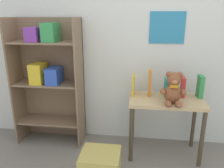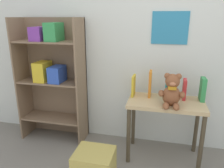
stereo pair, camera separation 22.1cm
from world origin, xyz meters
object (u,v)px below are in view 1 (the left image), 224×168
(bookshelf_side, at_px, (48,74))
(book_standing_yellow, at_px, (133,85))
(display_table, at_px, (166,108))
(book_standing_orange, at_px, (150,83))
(book_standing_teal, at_px, (166,87))
(storage_bin, at_px, (100,167))
(book_standing_green, at_px, (200,86))
(teddy_bear, at_px, (173,89))
(book_standing_red, at_px, (183,87))

(bookshelf_side, height_order, book_standing_yellow, bookshelf_side)
(display_table, height_order, book_standing_orange, book_standing_orange)
(book_standing_yellow, height_order, book_standing_teal, book_standing_yellow)
(storage_bin, bearing_deg, book_standing_green, 32.41)
(display_table, distance_m, teddy_bear, 0.26)
(teddy_bear, height_order, book_standing_teal, teddy_bear)
(display_table, xyz_separation_m, book_standing_green, (0.33, 0.09, 0.21))
(book_standing_red, bearing_deg, book_standing_yellow, -177.99)
(book_standing_orange, bearing_deg, book_standing_yellow, 179.81)
(bookshelf_side, distance_m, book_standing_red, 1.42)
(bookshelf_side, bearing_deg, book_standing_orange, -3.17)
(teddy_bear, bearing_deg, book_standing_red, 59.11)
(book_standing_orange, relative_size, storage_bin, 0.80)
(bookshelf_side, bearing_deg, display_table, -6.63)
(bookshelf_side, xyz_separation_m, book_standing_yellow, (0.92, -0.06, -0.07))
(bookshelf_side, relative_size, teddy_bear, 4.57)
(book_standing_green, distance_m, storage_bin, 1.22)
(teddy_bear, bearing_deg, display_table, 108.22)
(teddy_bear, relative_size, book_standing_red, 1.53)
(book_standing_red, bearing_deg, storage_bin, -141.23)
(book_standing_green, bearing_deg, book_standing_teal, -178.39)
(display_table, height_order, teddy_bear, teddy_bear)
(teddy_bear, bearing_deg, storage_bin, -149.19)
(display_table, bearing_deg, teddy_bear, -71.78)
(display_table, xyz_separation_m, book_standing_teal, (0.00, 0.08, 0.19))
(storage_bin, bearing_deg, teddy_bear, 30.81)
(book_standing_teal, bearing_deg, display_table, -90.53)
(display_table, bearing_deg, book_standing_green, 15.80)
(teddy_bear, height_order, book_standing_green, teddy_bear)
(teddy_bear, relative_size, book_standing_orange, 1.13)
(book_standing_red, distance_m, book_standing_green, 0.16)
(book_standing_green, bearing_deg, book_standing_yellow, 179.54)
(book_standing_red, height_order, book_standing_green, book_standing_green)
(bookshelf_side, bearing_deg, storage_bin, -42.81)
(display_table, distance_m, book_standing_yellow, 0.39)
(display_table, xyz_separation_m, storage_bin, (-0.58, -0.48, -0.37))
(book_standing_yellow, bearing_deg, bookshelf_side, 177.32)
(book_standing_yellow, bearing_deg, book_standing_teal, -0.41)
(book_standing_orange, xyz_separation_m, book_standing_red, (0.33, 0.01, -0.03))
(book_standing_teal, height_order, storage_bin, book_standing_teal)
(book_standing_orange, relative_size, book_standing_teal, 1.44)
(bookshelf_side, height_order, book_standing_red, bookshelf_side)
(teddy_bear, distance_m, book_standing_green, 0.36)
(book_standing_teal, bearing_deg, book_standing_yellow, 178.03)
(book_standing_yellow, xyz_separation_m, book_standing_orange, (0.16, -0.00, 0.03))
(display_table, relative_size, storage_bin, 2.14)
(teddy_bear, distance_m, book_standing_red, 0.25)
(display_table, xyz_separation_m, book_standing_yellow, (-0.33, 0.09, 0.20))
(book_standing_yellow, xyz_separation_m, storage_bin, (-0.25, -0.57, -0.58))
(book_standing_yellow, bearing_deg, book_standing_orange, 0.92)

